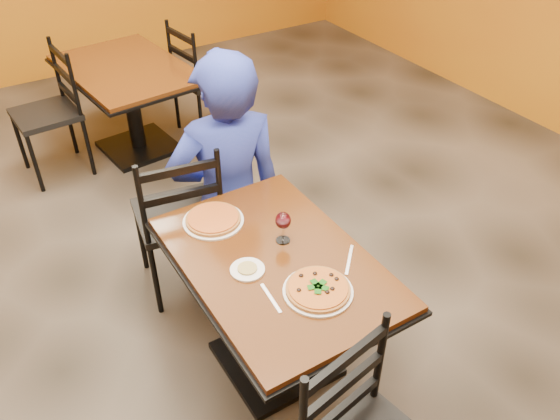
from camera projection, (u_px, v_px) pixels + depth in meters
floor at (234, 304)px, 3.42m from camera, size 7.00×8.00×0.01m
table_main at (276, 288)px, 2.74m from camera, size 0.83×1.23×0.75m
table_second at (129, 89)px, 4.55m from camera, size 1.00×1.36×0.75m
chair_main_far at (177, 215)px, 3.28m from camera, size 0.53×0.53×1.03m
chair_second_left at (46, 115)px, 4.30m from camera, size 0.49×0.49×1.01m
chair_second_right at (206, 78)px, 4.87m from camera, size 0.50×0.50×0.99m
diner at (226, 171)px, 3.25m from camera, size 0.77×0.58×1.47m
plate_main at (318, 291)px, 2.45m from camera, size 0.31×0.31×0.01m
pizza_main at (318, 289)px, 2.44m from camera, size 0.28×0.28×0.02m
plate_far at (213, 221)px, 2.85m from camera, size 0.31×0.31×0.01m
pizza_far at (213, 219)px, 2.84m from camera, size 0.28×0.28×0.02m
side_plate at (247, 270)px, 2.56m from camera, size 0.16×0.16×0.01m
dip at (247, 268)px, 2.55m from camera, size 0.09×0.09×0.01m
wine_glass at (283, 226)px, 2.68m from camera, size 0.08×0.08×0.18m
fork at (271, 298)px, 2.42m from camera, size 0.03×0.19×0.00m
knife at (349, 260)px, 2.62m from camera, size 0.16×0.16×0.00m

